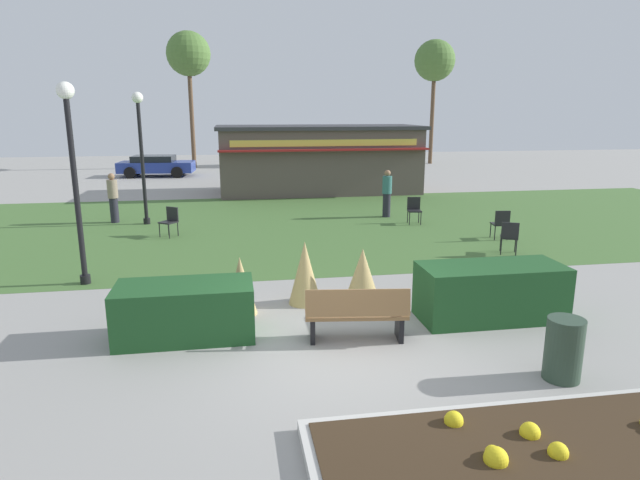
{
  "coord_description": "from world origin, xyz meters",
  "views": [
    {
      "loc": [
        -1.59,
        -7.83,
        3.76
      ],
      "look_at": [
        0.15,
        2.73,
        1.17
      ],
      "focal_mm": 30.28,
      "sensor_mm": 36.0,
      "label": 1
    }
  ],
  "objects_px": {
    "food_kiosk": "(319,159)",
    "cafe_chair_east": "(509,235)",
    "park_bench": "(357,314)",
    "trash_bin": "(564,349)",
    "lamppost_far": "(141,143)",
    "cafe_chair_center": "(501,222)",
    "lamppost_mid": "(73,161)",
    "person_strolling": "(387,193)",
    "cafe_chair_north": "(414,208)",
    "person_standing": "(113,198)",
    "cafe_chair_west": "(170,219)",
    "tree_right_bg": "(435,62)",
    "parked_car_west_slot": "(156,165)",
    "tree_left_bg": "(188,55)"
  },
  "relations": [
    {
      "from": "cafe_chair_west",
      "to": "parked_car_west_slot",
      "type": "xyz_separation_m",
      "value": [
        -2.4,
        15.92,
        0.12
      ]
    },
    {
      "from": "cafe_chair_center",
      "to": "person_strolling",
      "type": "relative_size",
      "value": 0.53
    },
    {
      "from": "cafe_chair_west",
      "to": "person_standing",
      "type": "xyz_separation_m",
      "value": [
        -2.11,
        2.43,
        0.33
      ]
    },
    {
      "from": "cafe_chair_east",
      "to": "tree_right_bg",
      "type": "distance_m",
      "value": 26.16
    },
    {
      "from": "trash_bin",
      "to": "tree_right_bg",
      "type": "bearing_deg",
      "value": 72.67
    },
    {
      "from": "cafe_chair_north",
      "to": "cafe_chair_east",
      "type": "bearing_deg",
      "value": -74.84
    },
    {
      "from": "person_strolling",
      "to": "tree_right_bg",
      "type": "xyz_separation_m",
      "value": [
        8.72,
        18.8,
        6.14
      ]
    },
    {
      "from": "cafe_chair_east",
      "to": "cafe_chair_center",
      "type": "xyz_separation_m",
      "value": [
        0.6,
        1.62,
        0.0
      ]
    },
    {
      "from": "person_standing",
      "to": "tree_right_bg",
      "type": "distance_m",
      "value": 26.5
    },
    {
      "from": "food_kiosk",
      "to": "cafe_chair_east",
      "type": "height_order",
      "value": "food_kiosk"
    },
    {
      "from": "lamppost_mid",
      "to": "park_bench",
      "type": "bearing_deg",
      "value": -37.12
    },
    {
      "from": "cafe_chair_east",
      "to": "cafe_chair_center",
      "type": "relative_size",
      "value": 1.0
    },
    {
      "from": "cafe_chair_west",
      "to": "person_standing",
      "type": "bearing_deg",
      "value": 130.85
    },
    {
      "from": "person_standing",
      "to": "person_strolling",
      "type": "bearing_deg",
      "value": 119.74
    },
    {
      "from": "lamppost_far",
      "to": "cafe_chair_west",
      "type": "bearing_deg",
      "value": -63.58
    },
    {
      "from": "lamppost_far",
      "to": "food_kiosk",
      "type": "xyz_separation_m",
      "value": [
        6.94,
        6.43,
        -1.17
      ]
    },
    {
      "from": "park_bench",
      "to": "cafe_chair_north",
      "type": "height_order",
      "value": "park_bench"
    },
    {
      "from": "tree_left_bg",
      "to": "tree_right_bg",
      "type": "relative_size",
      "value": 1.02
    },
    {
      "from": "cafe_chair_west",
      "to": "parked_car_west_slot",
      "type": "relative_size",
      "value": 0.21
    },
    {
      "from": "park_bench",
      "to": "lamppost_mid",
      "type": "distance_m",
      "value": 6.94
    },
    {
      "from": "lamppost_far",
      "to": "tree_right_bg",
      "type": "height_order",
      "value": "tree_right_bg"
    },
    {
      "from": "cafe_chair_center",
      "to": "tree_right_bg",
      "type": "height_order",
      "value": "tree_right_bg"
    },
    {
      "from": "lamppost_far",
      "to": "cafe_chair_center",
      "type": "bearing_deg",
      "value": -20.75
    },
    {
      "from": "lamppost_mid",
      "to": "tree_right_bg",
      "type": "distance_m",
      "value": 30.95
    },
    {
      "from": "trash_bin",
      "to": "food_kiosk",
      "type": "relative_size",
      "value": 0.1
    },
    {
      "from": "park_bench",
      "to": "trash_bin",
      "type": "xyz_separation_m",
      "value": [
        2.6,
        -1.75,
        -0.02
      ]
    },
    {
      "from": "food_kiosk",
      "to": "person_strolling",
      "type": "distance_m",
      "value": 6.72
    },
    {
      "from": "cafe_chair_north",
      "to": "park_bench",
      "type": "bearing_deg",
      "value": -114.4
    },
    {
      "from": "lamppost_mid",
      "to": "lamppost_far",
      "type": "height_order",
      "value": "same"
    },
    {
      "from": "food_kiosk",
      "to": "tree_right_bg",
      "type": "height_order",
      "value": "tree_right_bg"
    },
    {
      "from": "food_kiosk",
      "to": "tree_right_bg",
      "type": "xyz_separation_m",
      "value": [
        10.14,
        12.27,
        5.46
      ]
    },
    {
      "from": "parked_car_west_slot",
      "to": "trash_bin",
      "type": "bearing_deg",
      "value": -71.29
    },
    {
      "from": "lamppost_mid",
      "to": "cafe_chair_center",
      "type": "relative_size",
      "value": 4.86
    },
    {
      "from": "cafe_chair_north",
      "to": "tree_right_bg",
      "type": "bearing_deg",
      "value": 67.96
    },
    {
      "from": "cafe_chair_west",
      "to": "cafe_chair_center",
      "type": "xyz_separation_m",
      "value": [
        9.7,
        -2.05,
        0.0
      ]
    },
    {
      "from": "cafe_chair_west",
      "to": "cafe_chair_north",
      "type": "bearing_deg",
      "value": 4.44
    },
    {
      "from": "lamppost_far",
      "to": "person_strolling",
      "type": "height_order",
      "value": "lamppost_far"
    },
    {
      "from": "person_strolling",
      "to": "park_bench",
      "type": "bearing_deg",
      "value": -100.52
    },
    {
      "from": "food_kiosk",
      "to": "cafe_chair_east",
      "type": "relative_size",
      "value": 10.52
    },
    {
      "from": "cafe_chair_east",
      "to": "person_strolling",
      "type": "xyz_separation_m",
      "value": [
        -1.75,
        5.57,
        0.33
      ]
    },
    {
      "from": "lamppost_far",
      "to": "cafe_chair_north",
      "type": "xyz_separation_m",
      "value": [
        8.94,
        -1.39,
        -2.19
      ]
    },
    {
      "from": "person_strolling",
      "to": "cafe_chair_north",
      "type": "bearing_deg",
      "value": -57.06
    },
    {
      "from": "trash_bin",
      "to": "tree_right_bg",
      "type": "xyz_separation_m",
      "value": [
        9.64,
        30.89,
        6.55
      ]
    },
    {
      "from": "park_bench",
      "to": "food_kiosk",
      "type": "height_order",
      "value": "food_kiosk"
    },
    {
      "from": "park_bench",
      "to": "food_kiosk",
      "type": "xyz_separation_m",
      "value": [
        2.1,
        16.87,
        1.06
      ]
    },
    {
      "from": "tree_right_bg",
      "to": "cafe_chair_west",
      "type": "bearing_deg",
      "value": -127.84
    },
    {
      "from": "lamppost_mid",
      "to": "trash_bin",
      "type": "height_order",
      "value": "lamppost_mid"
    },
    {
      "from": "lamppost_mid",
      "to": "food_kiosk",
      "type": "bearing_deg",
      "value": 60.35
    },
    {
      "from": "park_bench",
      "to": "cafe_chair_center",
      "type": "distance_m",
      "value": 8.67
    },
    {
      "from": "cafe_chair_east",
      "to": "tree_left_bg",
      "type": "height_order",
      "value": "tree_left_bg"
    }
  ]
}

